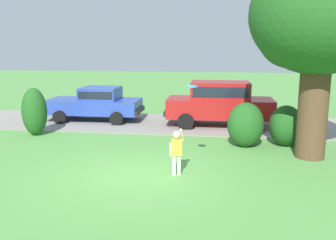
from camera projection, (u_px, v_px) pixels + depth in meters
The scene contains 10 objects.
ground_plane at pixel (138, 175), 10.00m from camera, with size 80.00×80.00×0.00m, color #518E42.
driveway_strip at pixel (171, 124), 16.52m from camera, with size 28.00×4.40×0.02m, color gray.
oak_tree_large at pixel (321, 22), 10.87m from camera, with size 4.24×4.14×6.06m.
shrub_near_tree at pixel (34, 112), 14.26m from camera, with size 0.94×0.98×1.85m.
shrub_centre_left at pixel (245, 126), 12.67m from camera, with size 1.23×1.07×1.54m.
shrub_centre at pixel (286, 127), 12.83m from camera, with size 1.15×1.29×1.41m.
parked_sedan at pixel (96, 103), 17.09m from camera, with size 4.42×2.14×1.56m.
parked_suv at pixel (220, 101), 15.90m from camera, with size 4.73×2.17×1.92m.
child_thrower at pixel (177, 149), 9.84m from camera, with size 0.39×0.36×1.29m.
frisbee at pixel (192, 86), 9.88m from camera, with size 0.28×0.28×0.07m.
Camera 1 is at (2.12, -9.31, 3.42)m, focal length 39.54 mm.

